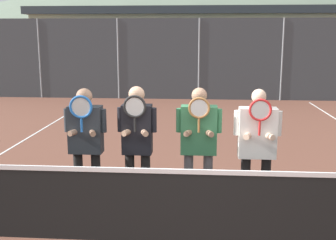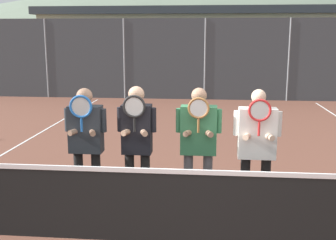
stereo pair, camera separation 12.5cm
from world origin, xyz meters
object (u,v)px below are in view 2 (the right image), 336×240
Objects in this scene: player_center_left at (137,139)px; car_left_of_center at (189,72)px; player_leftmost at (86,138)px; player_rightmost at (257,144)px; car_far_left at (72,70)px; car_center at (304,73)px; player_center_right at (198,139)px.

car_left_of_center is at bearing 89.68° from player_center_left.
player_rightmost is at bearing -2.13° from player_leftmost.
car_far_left reaches higher than car_left_of_center.
player_leftmost is 0.98× the size of player_center_left.
player_rightmost is 13.47m from car_center.
player_center_left reaches higher than car_far_left.
player_rightmost is 14.43m from car_far_left.
player_center_right is at bearing -107.93° from car_center.
player_center_left is 0.84m from player_center_right.
car_far_left reaches higher than player_center_right.
player_center_left is 1.61m from player_rightmost.
player_center_right is (0.84, 0.09, -0.01)m from player_center_left.
car_center is (5.74, 12.94, -0.19)m from player_leftmost.
car_center is at bearing 66.09° from player_leftmost.
player_leftmost is at bearing 177.87° from player_rightmost.
player_center_left is 0.39× the size of car_left_of_center.
player_center_left is at bearing 178.68° from player_rightmost.
player_center_left is at bearing -68.08° from car_far_left.
player_leftmost reaches higher than car_center.
player_center_left is at bearing -90.32° from car_left_of_center.
car_left_of_center is (0.07, 12.95, -0.19)m from player_center_left.
player_leftmost is at bearing -113.91° from car_center.
car_far_left is (-6.73, 12.76, -0.13)m from player_rightmost.
car_far_left reaches higher than car_center.
player_rightmost reaches higher than player_center_right.
car_center is at bearing 68.91° from player_center_left.
player_leftmost reaches higher than car_left_of_center.
player_leftmost is 0.39× the size of car_left_of_center.
car_center is at bearing 72.07° from player_center_right.
player_rightmost reaches higher than car_center.
car_left_of_center is at bearing 86.45° from player_leftmost.
player_leftmost is at bearing -178.39° from player_center_right.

